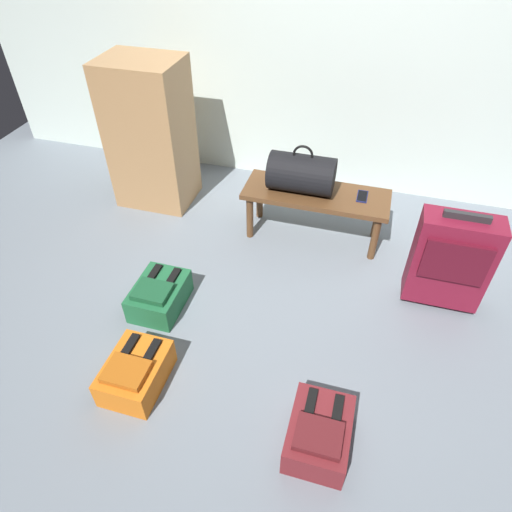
{
  "coord_description": "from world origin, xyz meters",
  "views": [
    {
      "loc": [
        0.28,
        -1.82,
        2.08
      ],
      "look_at": [
        -0.29,
        0.17,
        0.25
      ],
      "focal_mm": 31.45,
      "sensor_mm": 36.0,
      "label": 1
    }
  ],
  "objects_px": {
    "backpack_green": "(159,295)",
    "side_cabinet": "(151,135)",
    "cell_phone": "(362,196)",
    "backpack_maroon": "(319,433)",
    "bench": "(316,199)",
    "backpack_orange": "(136,372)",
    "suitcase_upright_burgundy": "(451,260)",
    "duffel_bag_black": "(302,173)"
  },
  "relations": [
    {
      "from": "backpack_orange",
      "to": "side_cabinet",
      "type": "xyz_separation_m",
      "value": [
        -0.64,
        1.65,
        0.46
      ]
    },
    {
      "from": "duffel_bag_black",
      "to": "side_cabinet",
      "type": "relative_size",
      "value": 0.4
    },
    {
      "from": "bench",
      "to": "suitcase_upright_burgundy",
      "type": "xyz_separation_m",
      "value": [
        0.87,
        -0.44,
        0.03
      ]
    },
    {
      "from": "duffel_bag_black",
      "to": "suitcase_upright_burgundy",
      "type": "height_order",
      "value": "duffel_bag_black"
    },
    {
      "from": "backpack_green",
      "to": "backpack_orange",
      "type": "distance_m",
      "value": 0.55
    },
    {
      "from": "suitcase_upright_burgundy",
      "to": "side_cabinet",
      "type": "xyz_separation_m",
      "value": [
        -2.16,
        0.6,
        0.2
      ]
    },
    {
      "from": "cell_phone",
      "to": "suitcase_upright_burgundy",
      "type": "height_order",
      "value": "suitcase_upright_burgundy"
    },
    {
      "from": "duffel_bag_black",
      "to": "backpack_green",
      "type": "bearing_deg",
      "value": -124.84
    },
    {
      "from": "bench",
      "to": "backpack_green",
      "type": "xyz_separation_m",
      "value": [
        -0.77,
        -0.95,
        -0.23
      ]
    },
    {
      "from": "duffel_bag_black",
      "to": "backpack_orange",
      "type": "height_order",
      "value": "duffel_bag_black"
    },
    {
      "from": "cell_phone",
      "to": "bench",
      "type": "bearing_deg",
      "value": -174.18
    },
    {
      "from": "cell_phone",
      "to": "backpack_maroon",
      "type": "distance_m",
      "value": 1.61
    },
    {
      "from": "bench",
      "to": "backpack_maroon",
      "type": "distance_m",
      "value": 1.6
    },
    {
      "from": "backpack_orange",
      "to": "backpack_green",
      "type": "bearing_deg",
      "value": 102.52
    },
    {
      "from": "duffel_bag_black",
      "to": "backpack_orange",
      "type": "bearing_deg",
      "value": -110.02
    },
    {
      "from": "backpack_maroon",
      "to": "side_cabinet",
      "type": "bearing_deg",
      "value": 133.31
    },
    {
      "from": "bench",
      "to": "duffel_bag_black",
      "type": "height_order",
      "value": "duffel_bag_black"
    },
    {
      "from": "suitcase_upright_burgundy",
      "to": "duffel_bag_black",
      "type": "bearing_deg",
      "value": 155.75
    },
    {
      "from": "cell_phone",
      "to": "backpack_maroon",
      "type": "xyz_separation_m",
      "value": [
        0.01,
        -1.58,
        -0.29
      ]
    },
    {
      "from": "backpack_maroon",
      "to": "side_cabinet",
      "type": "xyz_separation_m",
      "value": [
        -1.61,
        1.71,
        0.46
      ]
    },
    {
      "from": "backpack_orange",
      "to": "cell_phone",
      "type": "bearing_deg",
      "value": 57.65
    },
    {
      "from": "suitcase_upright_burgundy",
      "to": "backpack_green",
      "type": "relative_size",
      "value": 1.79
    },
    {
      "from": "cell_phone",
      "to": "backpack_orange",
      "type": "relative_size",
      "value": 0.38
    },
    {
      "from": "duffel_bag_black",
      "to": "backpack_maroon",
      "type": "xyz_separation_m",
      "value": [
        0.43,
        -1.55,
        -0.42
      ]
    },
    {
      "from": "backpack_green",
      "to": "side_cabinet",
      "type": "bearing_deg",
      "value": 115.18
    },
    {
      "from": "cell_phone",
      "to": "side_cabinet",
      "type": "height_order",
      "value": "side_cabinet"
    },
    {
      "from": "cell_phone",
      "to": "backpack_orange",
      "type": "bearing_deg",
      "value": -122.35
    },
    {
      "from": "bench",
      "to": "backpack_orange",
      "type": "xyz_separation_m",
      "value": [
        -0.66,
        -1.49,
        -0.23
      ]
    },
    {
      "from": "side_cabinet",
      "to": "backpack_green",
      "type": "bearing_deg",
      "value": -64.82
    },
    {
      "from": "backpack_green",
      "to": "backpack_orange",
      "type": "relative_size",
      "value": 1.0
    },
    {
      "from": "suitcase_upright_burgundy",
      "to": "backpack_orange",
      "type": "xyz_separation_m",
      "value": [
        -1.52,
        -1.05,
        -0.26
      ]
    },
    {
      "from": "suitcase_upright_burgundy",
      "to": "side_cabinet",
      "type": "bearing_deg",
      "value": 164.48
    },
    {
      "from": "backpack_orange",
      "to": "bench",
      "type": "bearing_deg",
      "value": 66.25
    },
    {
      "from": "cell_phone",
      "to": "backpack_green",
      "type": "relative_size",
      "value": 0.38
    },
    {
      "from": "duffel_bag_black",
      "to": "side_cabinet",
      "type": "xyz_separation_m",
      "value": [
        -1.18,
        0.16,
        0.04
      ]
    },
    {
      "from": "bench",
      "to": "backpack_orange",
      "type": "distance_m",
      "value": 1.64
    },
    {
      "from": "backpack_orange",
      "to": "side_cabinet",
      "type": "height_order",
      "value": "side_cabinet"
    },
    {
      "from": "suitcase_upright_burgundy",
      "to": "backpack_orange",
      "type": "height_order",
      "value": "suitcase_upright_burgundy"
    },
    {
      "from": "side_cabinet",
      "to": "backpack_maroon",
      "type": "bearing_deg",
      "value": -46.69
    },
    {
      "from": "bench",
      "to": "suitcase_upright_burgundy",
      "type": "height_order",
      "value": "suitcase_upright_burgundy"
    },
    {
      "from": "backpack_green",
      "to": "backpack_orange",
      "type": "bearing_deg",
      "value": -77.48
    },
    {
      "from": "duffel_bag_black",
      "to": "backpack_maroon",
      "type": "relative_size",
      "value": 1.16
    }
  ]
}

